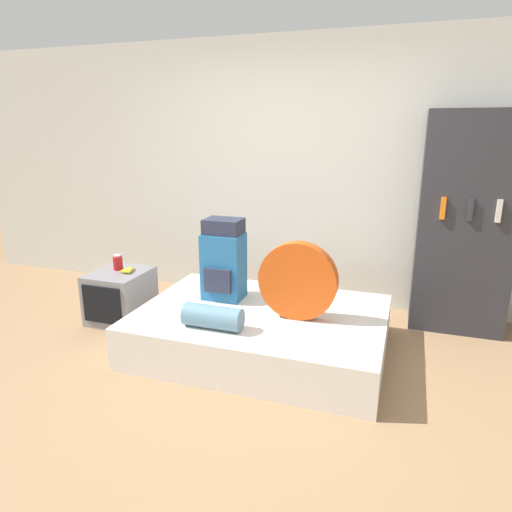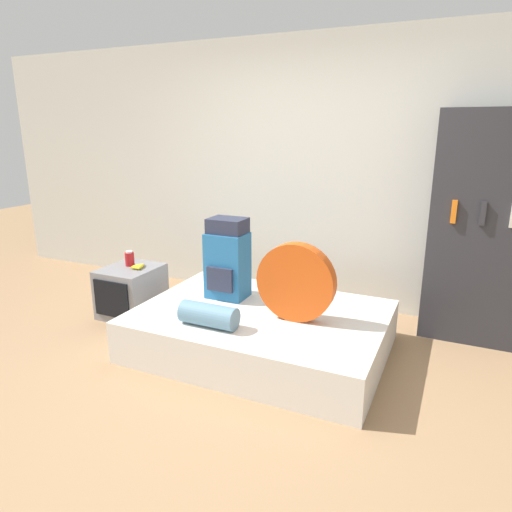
% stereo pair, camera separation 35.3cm
% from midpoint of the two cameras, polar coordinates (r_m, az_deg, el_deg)
% --- Properties ---
extents(ground_plane, '(16.00, 16.00, 0.00)m').
position_cam_midpoint_polar(ground_plane, '(3.27, -6.09, -16.61)').
color(ground_plane, '#997551').
extents(wall_back, '(8.00, 0.05, 2.60)m').
position_cam_midpoint_polar(wall_back, '(4.59, 3.59, 10.17)').
color(wall_back, silver).
rests_on(wall_back, ground_plane).
extents(bed, '(1.93, 1.39, 0.34)m').
position_cam_midpoint_polar(bed, '(3.73, -2.06, -9.29)').
color(bed, silver).
rests_on(bed, ground_plane).
extents(backpack, '(0.33, 0.29, 0.69)m').
position_cam_midpoint_polar(backpack, '(3.85, -6.70, -0.61)').
color(backpack, '#23669E').
rests_on(backpack, bed).
extents(tent_bag, '(0.60, 0.11, 0.60)m').
position_cam_midpoint_polar(tent_bag, '(3.42, 2.33, -3.17)').
color(tent_bag, '#D14C14').
rests_on(tent_bag, bed).
extents(sleeping_roll, '(0.44, 0.17, 0.17)m').
position_cam_midpoint_polar(sleeping_roll, '(3.36, -8.45, -7.61)').
color(sleeping_roll, '#5B849E').
rests_on(sleeping_roll, bed).
extents(television, '(0.48, 0.56, 0.47)m').
position_cam_midpoint_polar(television, '(4.49, -18.77, -4.77)').
color(television, gray).
rests_on(television, ground_plane).
extents(canister, '(0.09, 0.09, 0.14)m').
position_cam_midpoint_polar(canister, '(4.47, -19.08, -0.81)').
color(canister, '#B2191E').
rests_on(canister, television).
extents(banana_bunch, '(0.12, 0.15, 0.03)m').
position_cam_midpoint_polar(banana_bunch, '(4.38, -17.89, -1.72)').
color(banana_bunch, yellow).
rests_on(banana_bunch, television).
extents(bookshelf, '(0.77, 0.43, 1.89)m').
position_cam_midpoint_polar(bookshelf, '(4.23, 22.57, 3.65)').
color(bookshelf, '#2D2D33').
rests_on(bookshelf, ground_plane).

